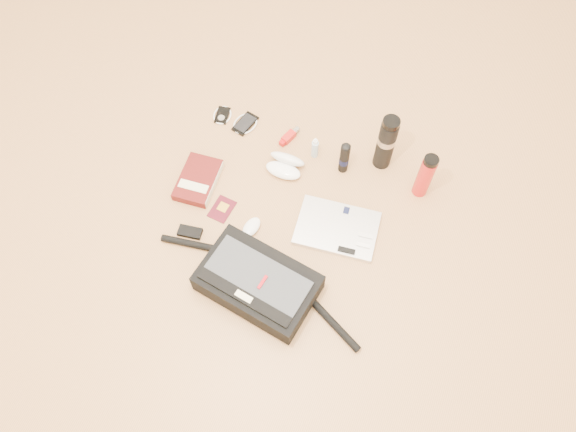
# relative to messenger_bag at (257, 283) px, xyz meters

# --- Properties ---
(ground) EXTENTS (4.00, 4.00, 0.00)m
(ground) POSITION_rel_messenger_bag_xyz_m (-0.03, 0.21, -0.05)
(ground) COLOR #AC7948
(ground) RESTS_ON ground
(messenger_bag) EXTENTS (0.84, 0.32, 0.12)m
(messenger_bag) POSITION_rel_messenger_bag_xyz_m (0.00, 0.00, 0.00)
(messenger_bag) COLOR black
(messenger_bag) RESTS_ON ground
(laptop) EXTENTS (0.33, 0.25, 0.03)m
(laptop) POSITION_rel_messenger_bag_xyz_m (0.19, 0.33, -0.04)
(laptop) COLOR silver
(laptop) RESTS_ON ground
(book) EXTENTS (0.16, 0.23, 0.04)m
(book) POSITION_rel_messenger_bag_xyz_m (-0.40, 0.33, -0.03)
(book) COLOR #4A0E0D
(book) RESTS_ON ground
(passport) EXTENTS (0.09, 0.11, 0.01)m
(passport) POSITION_rel_messenger_bag_xyz_m (-0.26, 0.25, -0.05)
(passport) COLOR #460B16
(passport) RESTS_ON ground
(mouse) EXTENTS (0.07, 0.10, 0.03)m
(mouse) POSITION_rel_messenger_bag_xyz_m (-0.12, 0.21, -0.04)
(mouse) COLOR white
(mouse) RESTS_ON ground
(sunglasses_case) EXTENTS (0.15, 0.12, 0.09)m
(sunglasses_case) POSITION_rel_messenger_bag_xyz_m (-0.10, 0.52, -0.02)
(sunglasses_case) COLOR white
(sunglasses_case) RESTS_ON ground
(ipod) EXTENTS (0.09, 0.10, 0.01)m
(ipod) POSITION_rel_messenger_bag_xyz_m (-0.45, 0.67, -0.05)
(ipod) COLOR black
(ipod) RESTS_ON ground
(phone) EXTENTS (0.11, 0.13, 0.01)m
(phone) POSITION_rel_messenger_bag_xyz_m (-0.34, 0.67, -0.05)
(phone) COLOR black
(phone) RESTS_ON ground
(inhaler) EXTENTS (0.06, 0.11, 0.03)m
(inhaler) POSITION_rel_messenger_bag_xyz_m (-0.14, 0.67, -0.04)
(inhaler) COLOR #AB1A16
(inhaler) RESTS_ON ground
(spray_bottle) EXTENTS (0.03, 0.03, 0.11)m
(spray_bottle) POSITION_rel_messenger_bag_xyz_m (-0.01, 0.63, -0.00)
(spray_bottle) COLOR #9FBDD2
(spray_bottle) RESTS_ON ground
(aerosol_can) EXTENTS (0.05, 0.05, 0.17)m
(aerosol_can) POSITION_rel_messenger_bag_xyz_m (0.12, 0.61, 0.03)
(aerosol_can) COLOR black
(aerosol_can) RESTS_ON ground
(thermos_black) EXTENTS (0.09, 0.09, 0.28)m
(thermos_black) POSITION_rel_messenger_bag_xyz_m (0.26, 0.69, 0.09)
(thermos_black) COLOR black
(thermos_black) RESTS_ON ground
(thermos_red) EXTENTS (0.06, 0.06, 0.23)m
(thermos_red) POSITION_rel_messenger_bag_xyz_m (0.44, 0.62, 0.06)
(thermos_red) COLOR red
(thermos_red) RESTS_ON ground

